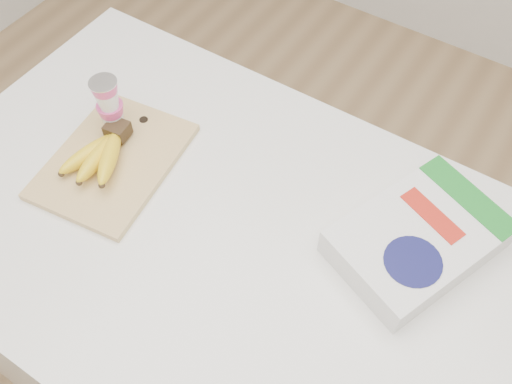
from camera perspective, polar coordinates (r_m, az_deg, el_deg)
room at (r=0.86m, az=-6.79°, el=11.85°), size 4.00×4.00×4.00m
table at (r=1.58m, az=-3.67°, el=-12.19°), size 1.26×0.84×0.95m
cutting_board at (r=1.28m, az=-14.05°, el=3.05°), size 0.29×0.36×0.02m
bananas at (r=1.26m, az=-15.25°, el=3.80°), size 0.13×0.19×0.06m
yogurt_stack at (r=1.28m, az=-14.50°, el=8.55°), size 0.06×0.06×0.14m
cereal_box at (r=1.14m, az=15.86°, el=-4.51°), size 0.31×0.37×0.07m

